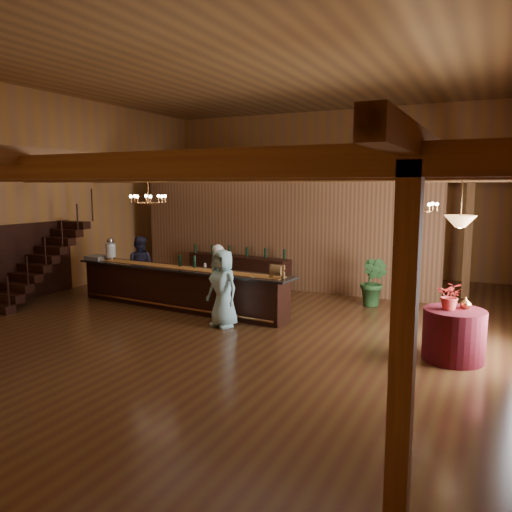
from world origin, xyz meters
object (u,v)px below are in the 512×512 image
at_px(round_table, 454,335).
at_px(guest, 223,288).
at_px(tasting_bar, 179,288).
at_px(beverage_dispenser, 111,249).
at_px(pendant_lamp, 460,221).
at_px(backbar_shelf, 238,272).
at_px(chandelier_left, 148,199).
at_px(bartender, 219,275).
at_px(floor_plant, 374,282).
at_px(staff_second, 140,266).
at_px(raffle_drum, 277,270).
at_px(chandelier_right, 417,207).

xyz_separation_m(round_table, guest, (-4.60, 0.09, 0.38)).
distance_m(tasting_bar, beverage_dispenser, 2.47).
bearing_deg(pendant_lamp, tasting_bar, 171.17).
distance_m(backbar_shelf, chandelier_left, 4.31).
height_order(backbar_shelf, bartender, bartender).
bearing_deg(pendant_lamp, floor_plant, 122.97).
relative_size(guest, floor_plant, 1.33).
bearing_deg(round_table, tasting_bar, 171.17).
bearing_deg(floor_plant, bartender, -154.69).
height_order(backbar_shelf, guest, guest).
xyz_separation_m(tasting_bar, backbar_shelf, (0.12, 2.86, -0.05)).
height_order(beverage_dispenser, backbar_shelf, beverage_dispenser).
height_order(pendant_lamp, staff_second, pendant_lamp).
bearing_deg(raffle_drum, backbar_shelf, 129.75).
relative_size(raffle_drum, pendant_lamp, 0.38).
bearing_deg(floor_plant, chandelier_left, -145.30).
bearing_deg(guest, tasting_bar, 170.44).
xyz_separation_m(bartender, staff_second, (-2.51, 0.08, 0.04)).
relative_size(chandelier_right, bartender, 0.51).
relative_size(raffle_drum, backbar_shelf, 0.10).
distance_m(tasting_bar, staff_second, 1.91).
xyz_separation_m(raffle_drum, pendant_lamp, (3.62, -0.72, 1.21)).
height_order(round_table, chandelier_left, chandelier_left).
relative_size(backbar_shelf, guest, 2.01).
bearing_deg(floor_plant, round_table, -57.03).
distance_m(chandelier_left, staff_second, 2.86).
xyz_separation_m(chandelier_left, bartender, (0.98, 1.44, -1.92)).
xyz_separation_m(chandelier_left, guest, (1.96, -0.09, -1.86)).
relative_size(chandelier_right, guest, 0.48).
bearing_deg(chandelier_right, pendant_lamp, -58.27).
bearing_deg(chandelier_right, staff_second, 178.27).
height_order(backbar_shelf, chandelier_right, chandelier_right).
distance_m(beverage_dispenser, chandelier_left, 2.74).
bearing_deg(staff_second, guest, 140.41).
distance_m(chandelier_left, guest, 2.71).
distance_m(chandelier_right, staff_second, 7.39).
distance_m(tasting_bar, chandelier_left, 2.33).
distance_m(round_table, guest, 4.62).
height_order(round_table, bartender, bartender).
bearing_deg(tasting_bar, guest, -22.65).
xyz_separation_m(backbar_shelf, floor_plant, (4.11, -0.59, 0.16)).
bearing_deg(bartender, raffle_drum, 172.35).
distance_m(chandelier_left, chandelier_right, 5.79).
bearing_deg(chandelier_right, beverage_dispenser, -178.12).
height_order(chandelier_right, floor_plant, chandelier_right).
xyz_separation_m(backbar_shelf, round_table, (6.22, -3.85, -0.02)).
height_order(tasting_bar, bartender, bartender).
relative_size(chandelier_left, guest, 0.48).
bearing_deg(tasting_bar, bartender, 44.24).
xyz_separation_m(beverage_dispenser, floor_plant, (6.56, 2.03, -0.67)).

